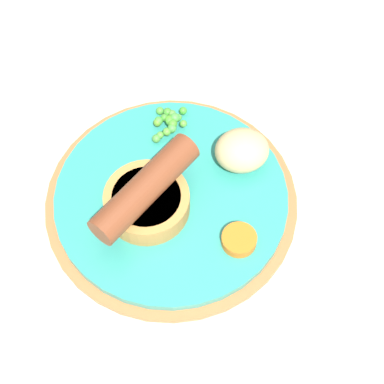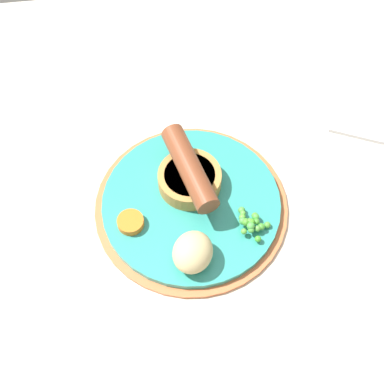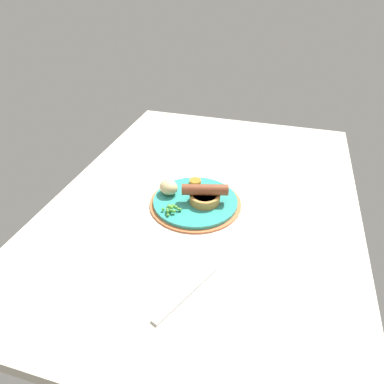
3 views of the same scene
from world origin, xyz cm
name	(u,v)px [view 1 (image 1 of 3)]	position (x,y,z in cm)	size (l,w,h in cm)	color
dining_table	(179,252)	(0.00, 0.00, 1.50)	(110.00, 80.00, 3.00)	beige
dinner_plate	(171,200)	(4.20, -2.04, 3.57)	(24.34, 24.34, 1.40)	#CC6B3D
sausage_pudding	(146,197)	(4.34, 0.53, 6.59)	(7.97, 12.23, 5.18)	#BC8442
pea_pile	(169,121)	(10.88, -6.40, 5.40)	(3.85, 4.95, 1.82)	#539940
potato_chunk_1	(242,150)	(3.37, -9.79, 6.36)	(4.59, 5.25, 3.91)	#CCB77F
carrot_slice_1	(239,240)	(-3.48, -4.25, 4.93)	(3.23, 3.23, 1.05)	orange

